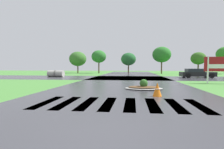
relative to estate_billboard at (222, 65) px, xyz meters
name	(u,v)px	position (x,y,z in m)	size (l,w,h in m)	color
ground_plane	(105,146)	(-8.63, -14.01, -1.70)	(120.00, 120.00, 0.10)	#478438
asphalt_roadway	(125,87)	(-8.63, -4.01, -1.65)	(10.14, 80.00, 0.01)	#35353A
asphalt_cross_road	(129,78)	(-8.63, 6.98, -1.65)	(90.00, 9.12, 0.01)	#35353A
crosswalk_stripes	(119,104)	(-8.63, -10.11, -1.65)	(6.75, 2.87, 0.01)	white
estate_billboard	(222,65)	(0.00, 0.00, 0.00)	(3.05, 0.23, 2.49)	white
median_island	(144,87)	(-7.33, -5.08, -1.51)	(2.53, 1.66, 0.68)	#9E9B93
car_blue_compact	(197,73)	(0.77, 8.74, -1.06)	(4.59, 2.21, 1.24)	black
drainage_pipe_stack	(56,74)	(-19.40, 8.07, -1.17)	(2.47, 1.15, 0.96)	#9E9B93
traffic_cone	(157,90)	(-6.81, -8.02, -1.30)	(0.46, 0.46, 0.72)	orange
background_treeline	(141,57)	(-6.38, 23.01, 2.00)	(36.10, 6.16, 5.70)	#4C3823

